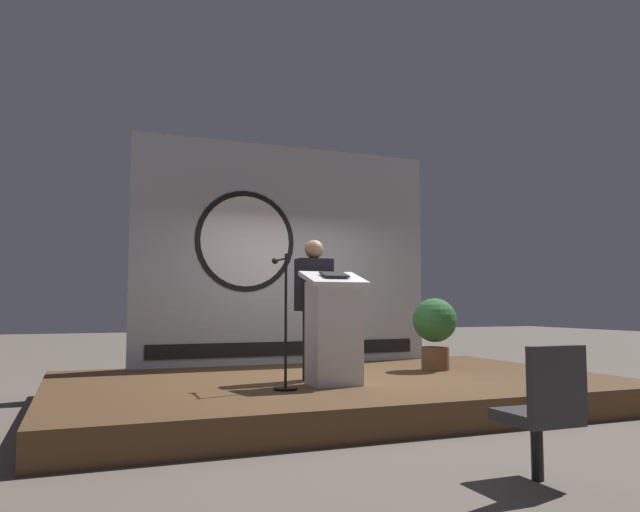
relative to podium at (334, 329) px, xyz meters
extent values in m
plane|color=#6B6056|center=(0.29, 0.60, -0.89)|extent=(40.00, 40.00, 0.00)
cube|color=brown|center=(0.29, 0.60, -0.74)|extent=(6.40, 4.00, 0.30)
cube|color=#B2B7C1|center=(0.29, 2.45, 1.01)|extent=(4.48, 0.10, 3.20)
cylinder|color=black|center=(-0.36, 2.39, 1.17)|extent=(1.45, 0.02, 1.45)
cylinder|color=white|center=(-0.36, 2.39, 1.17)|extent=(1.29, 0.02, 1.29)
cube|color=black|center=(0.29, 2.39, -0.37)|extent=(4.03, 0.02, 0.20)
cube|color=silver|center=(0.00, 0.00, -0.04)|extent=(0.52, 0.40, 1.10)
cube|color=silver|center=(0.00, 0.00, 0.54)|extent=(0.64, 0.50, 0.18)
cube|color=black|center=(0.00, -0.02, 0.58)|extent=(0.28, 0.20, 0.08)
cylinder|color=black|center=(-0.04, 0.48, -0.20)|extent=(0.26, 0.26, 0.78)
cube|color=black|center=(-0.04, 0.48, 0.49)|extent=(0.40, 0.24, 0.60)
sphere|color=#997051|center=(-0.04, 0.48, 0.90)|extent=(0.22, 0.22, 0.22)
cylinder|color=black|center=(-0.59, -0.15, -0.58)|extent=(0.24, 0.24, 0.02)
cylinder|color=black|center=(-0.59, -0.15, 0.10)|extent=(0.03, 0.03, 1.37)
cylinder|color=black|center=(-0.59, 0.04, 0.73)|extent=(0.02, 0.37, 0.02)
sphere|color=#262626|center=(-0.59, 0.22, 0.73)|extent=(0.07, 0.07, 0.07)
cylinder|color=brown|center=(1.82, 0.89, -0.44)|extent=(0.36, 0.36, 0.30)
sphere|color=#2D6B33|center=(1.82, 0.89, 0.06)|extent=(0.58, 0.58, 0.58)
cylinder|color=black|center=(0.29, -2.74, -0.71)|extent=(0.08, 0.08, 0.37)
cube|color=#333333|center=(0.29, -2.74, -0.48)|extent=(0.44, 0.44, 0.08)
cube|color=#333333|center=(0.29, -2.94, -0.22)|extent=(0.44, 0.06, 0.44)
camera|label=1|loc=(-2.54, -6.00, 0.26)|focal=34.00mm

